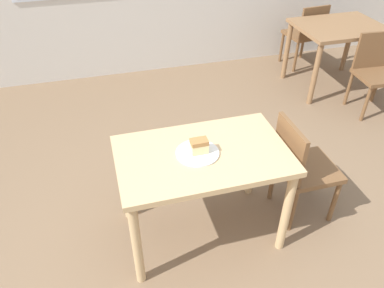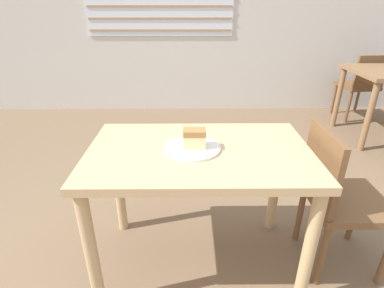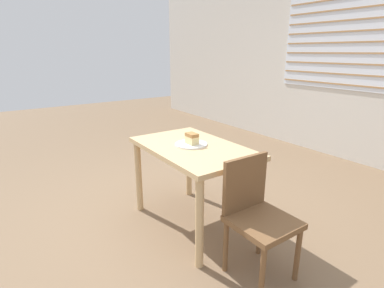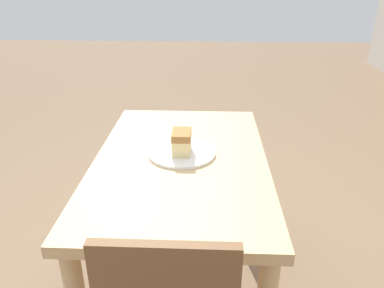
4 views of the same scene
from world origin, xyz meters
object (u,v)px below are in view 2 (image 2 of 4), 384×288
Objects in this scene: chair_near_window at (338,196)px; plate at (192,148)px; cake_slice at (194,138)px; dining_table_near at (199,169)px; chair_far_opposite at (361,84)px.

chair_near_window is 2.99× the size of plate.
cake_slice is (0.01, 0.00, 0.05)m from plate.
dining_table_near is 0.12m from plate.
plate is at bearing 175.66° from dining_table_near.
chair_far_opposite is at bearing -29.84° from chair_near_window.
cake_slice is at bearing 3.01° from plate.
plate is (-0.03, 0.00, 0.12)m from dining_table_near.
chair_near_window is 2.70m from chair_far_opposite.
cake_slice reaches higher than dining_table_near.
plate is 2.56× the size of cake_slice.
chair_near_window is (0.74, 0.00, -0.17)m from dining_table_near.
chair_far_opposite reaches higher than dining_table_near.
chair_far_opposite is (1.34, 2.34, 0.00)m from chair_near_window.
cake_slice is (-0.77, -0.00, 0.34)m from chair_near_window.
cake_slice is at bearing 90.09° from chair_near_window.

